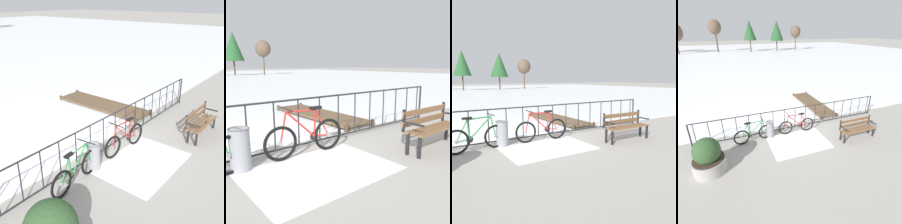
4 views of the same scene
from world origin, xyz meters
TOP-DOWN VIEW (x-y plane):
  - ground_plane at (0.00, 0.00)m, footprint 160.00×160.00m
  - snow_patch at (-0.32, -1.20)m, footprint 2.46×1.72m
  - railing_fence at (0.00, 0.00)m, footprint 9.06×0.06m
  - bicycle_second at (-0.09, -0.42)m, footprint 1.71×0.52m
  - park_bench at (2.20, -1.73)m, footprint 1.60×0.49m
  - trash_bin at (-1.32, -0.32)m, footprint 0.35×0.35m
  - wooden_dock at (2.12, 2.26)m, footprint 1.10×4.02m
  - tree_west_mid at (13.86, 33.22)m, footprint 2.30×2.30m
  - tree_centre at (9.65, 34.05)m, footprint 2.99×2.99m

SIDE VIEW (x-z plane):
  - ground_plane at x=0.00m, z-range 0.00..0.00m
  - snow_patch at x=-0.32m, z-range 0.00..0.01m
  - wooden_dock at x=2.12m, z-range 0.02..0.22m
  - bicycle_second at x=-0.09m, z-range -0.12..0.86m
  - trash_bin at x=-1.32m, z-range 0.01..0.74m
  - park_bench at x=2.20m, z-range 0.07..0.96m
  - railing_fence at x=0.00m, z-range 0.02..1.09m
  - tree_west_mid at x=13.86m, z-range 1.34..6.60m
  - tree_centre at x=9.65m, z-range 1.06..7.35m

